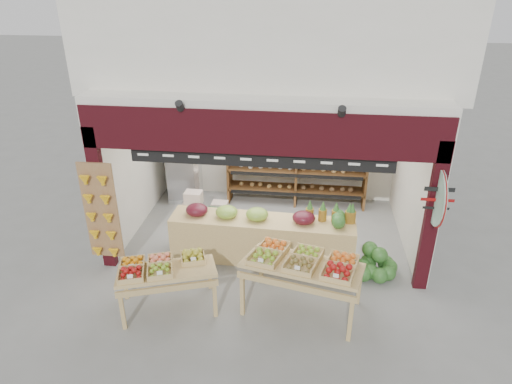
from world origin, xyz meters
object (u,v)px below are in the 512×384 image
object	(u,v)px
refrigerator	(184,161)
mid_counter	(262,237)
display_table_left	(160,268)
display_table_right	(303,262)
back_shelving	(297,155)
watermelon_pile	(376,265)
cardboard_stack	(204,208)

from	to	relation	value
refrigerator	mid_counter	xyz separation A→B (m)	(2.06, -2.32, -0.48)
display_table_left	display_table_right	bearing A→B (deg)	5.79
refrigerator	display_table_left	world-z (taller)	refrigerator
mid_counter	display_table_right	xyz separation A→B (m)	(0.78, -1.33, 0.43)
mid_counter	display_table_right	size ratio (longest dim) A/B	1.72
mid_counter	display_table_left	xyz separation A→B (m)	(-1.41, -1.55, 0.28)
back_shelving	mid_counter	bearing A→B (deg)	-102.44
back_shelving	watermelon_pile	distance (m)	3.20
cardboard_stack	watermelon_pile	bearing A→B (deg)	-25.60
mid_counter	display_table_right	distance (m)	1.60
refrigerator	watermelon_pile	bearing A→B (deg)	-39.82
cardboard_stack	back_shelving	bearing A→B (deg)	26.37
display_table_right	back_shelving	bearing A→B (deg)	94.00
refrigerator	back_shelving	bearing A→B (deg)	-6.53
cardboard_stack	mid_counter	size ratio (longest dim) A/B	0.28
cardboard_stack	display_table_right	world-z (taller)	display_table_right
watermelon_pile	display_table_right	bearing A→B (deg)	-139.88
refrigerator	display_table_right	xyz separation A→B (m)	(2.84, -3.65, -0.05)
display_table_left	watermelon_pile	world-z (taller)	display_table_left
mid_counter	watermelon_pile	bearing A→B (deg)	-7.20
cardboard_stack	display_table_right	bearing A→B (deg)	-51.13
cardboard_stack	display_table_right	distance (m)	3.58
back_shelving	display_table_left	distance (m)	4.40
back_shelving	display_table_left	world-z (taller)	back_shelving
cardboard_stack	mid_counter	bearing A→B (deg)	-44.64
back_shelving	mid_counter	distance (m)	2.54
refrigerator	cardboard_stack	world-z (taller)	refrigerator
back_shelving	watermelon_pile	size ratio (longest dim) A/B	4.12
display_table_left	display_table_right	xyz separation A→B (m)	(2.19, 0.22, 0.14)
mid_counter	watermelon_pile	size ratio (longest dim) A/B	4.44
cardboard_stack	mid_counter	world-z (taller)	mid_counter
cardboard_stack	refrigerator	bearing A→B (deg)	124.88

